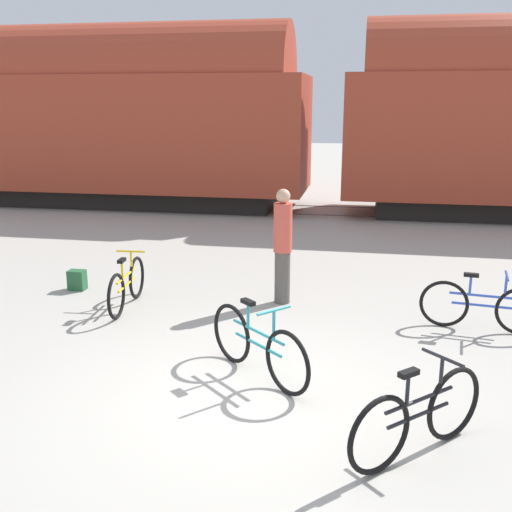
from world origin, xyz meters
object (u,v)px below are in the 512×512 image
(bicycle_blue, at_px, (482,306))
(bicycle_black, at_px, (419,416))
(backpack, at_px, (77,280))
(bicycle_yellow, at_px, (127,285))
(person_in_red, at_px, (283,245))
(freight_train, at_px, (326,114))
(bicycle_teal, at_px, (258,346))

(bicycle_blue, bearing_deg, bicycle_black, -108.51)
(bicycle_blue, height_order, backpack, bicycle_blue)
(bicycle_yellow, height_order, person_in_red, person_in_red)
(bicycle_black, relative_size, person_in_red, 0.69)
(bicycle_yellow, distance_m, backpack, 1.40)
(bicycle_yellow, xyz_separation_m, person_in_red, (2.33, 0.68, 0.57))
(freight_train, relative_size, bicycle_blue, 14.89)
(bicycle_teal, bearing_deg, bicycle_yellow, 140.41)
(bicycle_blue, xyz_separation_m, bicycle_teal, (-2.80, -1.99, 0.03))
(bicycle_black, bearing_deg, freight_train, 98.11)
(freight_train, relative_size, bicycle_yellow, 15.10)
(person_in_red, relative_size, backpack, 5.36)
(bicycle_blue, xyz_separation_m, backpack, (-6.42, 0.71, -0.19))
(freight_train, bearing_deg, person_in_red, -90.29)
(bicycle_black, bearing_deg, bicycle_yellow, 141.34)
(bicycle_black, relative_size, bicycle_blue, 0.74)
(freight_train, height_order, bicycle_yellow, freight_train)
(freight_train, distance_m, bicycle_black, 12.67)
(bicycle_blue, bearing_deg, bicycle_yellow, 179.92)
(bicycle_blue, distance_m, person_in_red, 3.04)
(bicycle_black, height_order, bicycle_teal, bicycle_teal)
(bicycle_teal, distance_m, person_in_red, 2.74)
(freight_train, xyz_separation_m, bicycle_black, (1.76, -12.32, -2.38))
(person_in_red, height_order, backpack, person_in_red)
(bicycle_black, relative_size, backpack, 3.67)
(bicycle_teal, bearing_deg, freight_train, 90.27)
(bicycle_blue, xyz_separation_m, bicycle_yellow, (-5.23, 0.01, 0.00))
(bicycle_black, xyz_separation_m, bicycle_blue, (1.10, 3.29, -0.02))
(bicycle_blue, bearing_deg, freight_train, 107.55)
(bicycle_yellow, bearing_deg, bicycle_blue, -0.08)
(bicycle_blue, height_order, person_in_red, person_in_red)
(bicycle_yellow, xyz_separation_m, backpack, (-1.20, 0.70, -0.19))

